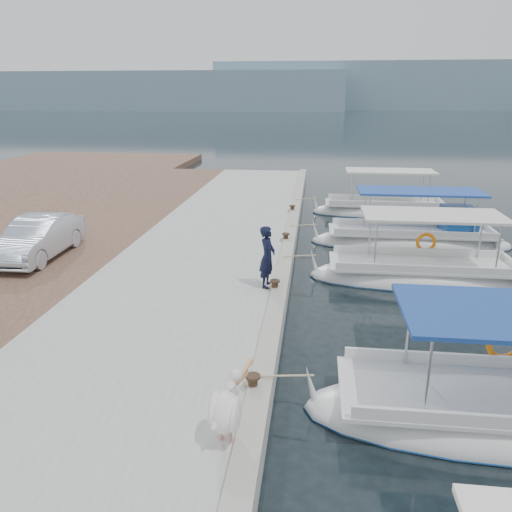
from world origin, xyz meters
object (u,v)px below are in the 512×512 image
Objects in this scene: parked_car at (38,238)px; fisherman at (267,257)px; fishing_caique_b at (502,417)px; fishing_caique_c at (421,277)px; pelican at (227,409)px; fishing_caique_d at (413,241)px; fishing_caique_e at (383,212)px.

fisherman is at bearing -13.89° from parked_car.
fishing_caique_c is (-0.05, 7.43, 0.00)m from fishing_caique_b.
parked_car is (-7.90, 1.78, -0.20)m from fisherman.
fishing_caique_d is at bearing 68.37° from pelican.
fisherman is (-4.83, 5.08, 1.27)m from fishing_caique_b.
pelican is (-4.82, -1.67, 0.93)m from fishing_caique_b.
pelican is at bearing -104.30° from fishing_caique_e.
fishing_caique_c is 1.71× the size of parked_car.
pelican is (-4.75, -18.61, 0.93)m from fishing_caique_e.
fishing_caique_c is at bearing 90.40° from fishing_caique_b.
fishing_caique_b is 7.12m from fisherman.
fishing_caique_e is at bearing 75.70° from pelican.
fishing_caique_c is at bearing -89.83° from fishing_caique_e.
fishing_caique_b is 11.54m from fishing_caique_d.
fishing_caique_d reaches higher than parked_car.
parked_car is at bearing -160.43° from fishing_caique_d.
fishing_caique_b is at bearing -89.73° from fishing_caique_e.
fishing_caique_d reaches higher than pelican.
parked_car is (-12.69, -0.57, 1.07)m from fishing_caique_c.
fishing_caique_e is 12.84m from fisherman.
fishing_caique_c is 0.91× the size of fishing_caique_d.
fishing_caique_b and fishing_caique_c have the same top height.
fishing_caique_e reaches higher than pelican.
fishing_caique_b and fishing_caique_d have the same top height.
parked_car is at bearing 132.86° from pelican.
fishing_caique_e is at bearing 90.17° from fishing_caique_c.
parked_car reaches higher than pelican.
fishing_caique_d is at bearing 18.38° from parked_car.
pelican is at bearing -160.87° from fishing_caique_b.
fishing_caique_c reaches higher than parked_car.
fishing_caique_b is at bearing 19.13° from pelican.
fishing_caique_e is (-0.03, 9.51, 0.00)m from fishing_caique_c.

